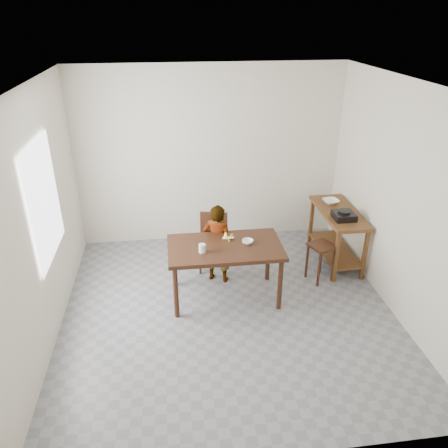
{
  "coord_description": "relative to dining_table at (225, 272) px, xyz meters",
  "views": [
    {
      "loc": [
        -0.63,
        -4.32,
        3.36
      ],
      "look_at": [
        0.0,
        0.4,
        1.0
      ],
      "focal_mm": 35.0,
      "sensor_mm": 36.0,
      "label": 1
    }
  ],
  "objects": [
    {
      "name": "floor",
      "position": [
        0.0,
        -0.3,
        -0.4
      ],
      "size": [
        4.0,
        4.0,
        0.04
      ],
      "primitive_type": "cube",
      "color": "slate",
      "rests_on": "ground"
    },
    {
      "name": "ceiling",
      "position": [
        0.0,
        -0.3,
        2.35
      ],
      "size": [
        4.0,
        4.0,
        0.04
      ],
      "primitive_type": "cube",
      "color": "white",
      "rests_on": "wall_back"
    },
    {
      "name": "wall_back",
      "position": [
        0.0,
        1.72,
        0.98
      ],
      "size": [
        4.0,
        0.04,
        2.7
      ],
      "primitive_type": "cube",
      "color": "beige",
      "rests_on": "ground"
    },
    {
      "name": "wall_front",
      "position": [
        0.0,
        -2.32,
        0.98
      ],
      "size": [
        4.0,
        0.04,
        2.7
      ],
      "primitive_type": "cube",
      "color": "beige",
      "rests_on": "ground"
    },
    {
      "name": "wall_left",
      "position": [
        -2.02,
        -0.3,
        0.98
      ],
      "size": [
        0.04,
        4.0,
        2.7
      ],
      "primitive_type": "cube",
      "color": "beige",
      "rests_on": "ground"
    },
    {
      "name": "wall_right",
      "position": [
        2.02,
        -0.3,
        0.98
      ],
      "size": [
        0.04,
        4.0,
        2.7
      ],
      "primitive_type": "cube",
      "color": "beige",
      "rests_on": "ground"
    },
    {
      "name": "window_pane",
      "position": [
        -1.97,
        -0.1,
        1.12
      ],
      "size": [
        0.02,
        1.1,
        1.3
      ],
      "primitive_type": "cube",
      "color": "white",
      "rests_on": "wall_left"
    },
    {
      "name": "dining_table",
      "position": [
        0.0,
        0.0,
        0.0
      ],
      "size": [
        1.4,
        0.8,
        0.75
      ],
      "primitive_type": null,
      "color": "#351B0F",
      "rests_on": "floor"
    },
    {
      "name": "prep_counter",
      "position": [
        1.72,
        0.7,
        0.03
      ],
      "size": [
        0.5,
        1.2,
        0.8
      ],
      "primitive_type": null,
      "color": "#563317",
      "rests_on": "floor"
    },
    {
      "name": "child",
      "position": [
        -0.04,
        0.41,
        0.18
      ],
      "size": [
        0.48,
        0.41,
        1.11
      ],
      "primitive_type": "imported",
      "rotation": [
        0.0,
        0.0,
        2.73
      ],
      "color": "white",
      "rests_on": "floor"
    },
    {
      "name": "dining_chair",
      "position": [
        -0.08,
        0.72,
        0.02
      ],
      "size": [
        0.45,
        0.45,
        0.8
      ],
      "primitive_type": null,
      "rotation": [
        0.0,
        0.0,
        -0.2
      ],
      "color": "#351B0F",
      "rests_on": "floor"
    },
    {
      "name": "stool",
      "position": [
        1.34,
        0.24,
        -0.11
      ],
      "size": [
        0.4,
        0.4,
        0.54
      ],
      "primitive_type": null,
      "rotation": [
        0.0,
        0.0,
        0.38
      ],
      "color": "#351B0F",
      "rests_on": "floor"
    },
    {
      "name": "glass_tumbler",
      "position": [
        -0.29,
        -0.11,
        0.43
      ],
      "size": [
        0.1,
        0.1,
        0.11
      ],
      "primitive_type": "cylinder",
      "rotation": [
        0.0,
        0.0,
        0.16
      ],
      "color": "silver",
      "rests_on": "dining_table"
    },
    {
      "name": "small_bowl",
      "position": [
        0.28,
        0.03,
        0.4
      ],
      "size": [
        0.17,
        0.17,
        0.04
      ],
      "primitive_type": "imported",
      "rotation": [
        0.0,
        0.0,
        -0.21
      ],
      "color": "white",
      "rests_on": "dining_table"
    },
    {
      "name": "banana",
      "position": [
        0.06,
        0.15,
        0.4
      ],
      "size": [
        0.18,
        0.14,
        0.06
      ],
      "primitive_type": null,
      "rotation": [
        0.0,
        0.0,
        -0.18
      ],
      "color": "#DEC14E",
      "rests_on": "dining_table"
    },
    {
      "name": "serving_bowl",
      "position": [
        1.69,
        0.97,
        0.45
      ],
      "size": [
        0.26,
        0.26,
        0.06
      ],
      "primitive_type": "imported",
      "rotation": [
        0.0,
        0.0,
        0.15
      ],
      "color": "white",
      "rests_on": "prep_counter"
    },
    {
      "name": "gas_burner",
      "position": [
        1.68,
        0.45,
        0.47
      ],
      "size": [
        0.28,
        0.28,
        0.09
      ],
      "primitive_type": "cube",
      "rotation": [
        0.0,
        0.0,
        0.01
      ],
      "color": "black",
      "rests_on": "prep_counter"
    }
  ]
}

